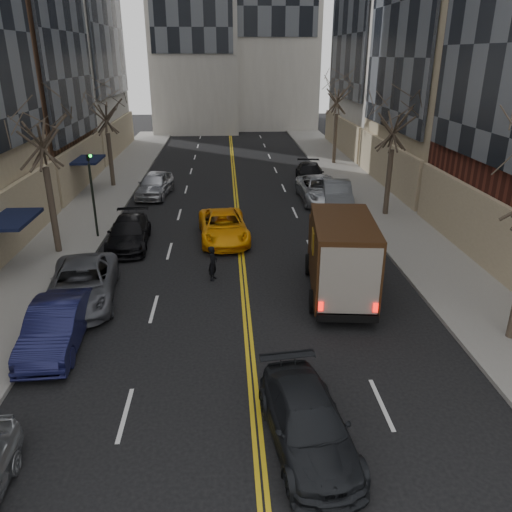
{
  "coord_description": "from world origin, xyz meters",
  "views": [
    {
      "loc": [
        -0.65,
        -2.99,
        8.98
      ],
      "look_at": [
        0.37,
        13.68,
        2.2
      ],
      "focal_mm": 35.0,
      "sensor_mm": 36.0,
      "label": 1
    }
  ],
  "objects": [
    {
      "name": "sidewalk_left",
      "position": [
        -9.0,
        27.0,
        0.07
      ],
      "size": [
        4.0,
        66.0,
        0.15
      ],
      "primitive_type": "cube",
      "color": "slate",
      "rests_on": "ground"
    },
    {
      "name": "sidewalk_right",
      "position": [
        9.0,
        27.0,
        0.07
      ],
      "size": [
        4.0,
        66.0,
        0.15
      ],
      "primitive_type": "cube",
      "color": "slate",
      "rests_on": "ground"
    },
    {
      "name": "tree_lf_mid",
      "position": [
        -8.8,
        20.0,
        6.6
      ],
      "size": [
        3.2,
        3.2,
        8.91
      ],
      "color": "#382D23",
      "rests_on": "sidewalk_left"
    },
    {
      "name": "tree_lf_far",
      "position": [
        -8.8,
        33.0,
        6.02
      ],
      "size": [
        3.2,
        3.2,
        8.12
      ],
      "color": "#382D23",
      "rests_on": "sidewalk_left"
    },
    {
      "name": "tree_rt_mid",
      "position": [
        8.8,
        25.0,
        6.17
      ],
      "size": [
        3.2,
        3.2,
        8.32
      ],
      "color": "#382D23",
      "rests_on": "sidewalk_right"
    },
    {
      "name": "tree_rt_far",
      "position": [
        8.8,
        40.0,
        6.74
      ],
      "size": [
        3.2,
        3.2,
        9.11
      ],
      "color": "#382D23",
      "rests_on": "sidewalk_right"
    },
    {
      "name": "traffic_signal",
      "position": [
        -7.39,
        22.0,
        2.82
      ],
      "size": [
        0.29,
        0.26,
        4.7
      ],
      "color": "black",
      "rests_on": "sidewalk_left"
    },
    {
      "name": "ups_truck",
      "position": [
        3.76,
        14.82,
        1.65
      ],
      "size": [
        2.95,
        6.17,
        3.27
      ],
      "rotation": [
        0.0,
        0.0,
        -0.11
      ],
      "color": "black",
      "rests_on": "ground"
    },
    {
      "name": "observer_sedan",
      "position": [
        1.2,
        6.62,
        0.66
      ],
      "size": [
        2.38,
        4.72,
        1.31
      ],
      "rotation": [
        0.0,
        0.0,
        0.12
      ],
      "color": "black",
      "rests_on": "ground"
    },
    {
      "name": "taxi",
      "position": [
        -0.83,
        21.47,
        0.72
      ],
      "size": [
        2.82,
        5.35,
        1.44
      ],
      "primitive_type": "imported",
      "rotation": [
        0.0,
        0.0,
        0.09
      ],
      "color": "#FFA40A",
      "rests_on": "ground"
    },
    {
      "name": "pedestrian",
      "position": [
        -1.28,
        16.53,
        0.76
      ],
      "size": [
        0.51,
        0.64,
        1.52
      ],
      "primitive_type": "imported",
      "rotation": [
        0.0,
        0.0,
        1.26
      ],
      "color": "black",
      "rests_on": "ground"
    },
    {
      "name": "parked_lf_b",
      "position": [
        -6.3,
        11.57,
        0.74
      ],
      "size": [
        1.8,
        4.58,
        1.48
      ],
      "primitive_type": "imported",
      "rotation": [
        0.0,
        0.0,
        0.05
      ],
      "color": "#121439",
      "rests_on": "ground"
    },
    {
      "name": "parked_lf_c",
      "position": [
        -6.3,
        14.82,
        0.75
      ],
      "size": [
        3.16,
        5.65,
        1.49
      ],
      "primitive_type": "imported",
      "rotation": [
        0.0,
        0.0,
        0.13
      ],
      "color": "#53555B",
      "rests_on": "ground"
    },
    {
      "name": "parked_lf_d",
      "position": [
        -5.56,
        20.86,
        0.69
      ],
      "size": [
        2.2,
        4.86,
        1.38
      ],
      "primitive_type": "imported",
      "rotation": [
        0.0,
        0.0,
        0.06
      ],
      "color": "black",
      "rests_on": "ground"
    },
    {
      "name": "parked_lf_e",
      "position": [
        -5.44,
        30.38,
        0.81
      ],
      "size": [
        2.46,
        4.96,
        1.63
      ],
      "primitive_type": "imported",
      "rotation": [
        0.0,
        0.0,
        -0.11
      ],
      "color": "#B3B5BC",
      "rests_on": "ground"
    },
    {
      "name": "parked_rt_a",
      "position": [
        6.3,
        27.15,
        0.79
      ],
      "size": [
        2.21,
        4.98,
        1.59
      ],
      "primitive_type": "imported",
      "rotation": [
        0.0,
        0.0,
        -0.11
      ],
      "color": "#4C4F53",
      "rests_on": "ground"
    },
    {
      "name": "parked_rt_b",
      "position": [
        5.49,
        28.37,
        0.79
      ],
      "size": [
        2.78,
        5.77,
        1.59
      ],
      "primitive_type": "imported",
      "rotation": [
        0.0,
        0.0,
        0.03
      ],
      "color": "#AEB1B6",
      "rests_on": "ground"
    },
    {
      "name": "parked_rt_c",
      "position": [
        5.57,
        33.22,
        0.72
      ],
      "size": [
        2.53,
        5.15,
        1.44
      ],
      "primitive_type": "imported",
      "rotation": [
        0.0,
        0.0,
        -0.1
      ],
      "color": "black",
      "rests_on": "ground"
    }
  ]
}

